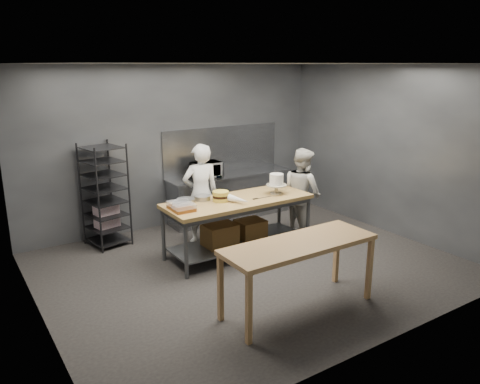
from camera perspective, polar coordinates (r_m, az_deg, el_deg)
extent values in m
plane|color=black|center=(7.27, 1.37, -8.98)|extent=(6.00, 6.00, 0.00)
cube|color=#4C4F54|center=(8.93, -7.75, 5.55)|extent=(6.00, 0.04, 3.00)
cube|color=olive|center=(7.44, -0.21, -1.10)|extent=(2.40, 0.90, 0.06)
cube|color=#47494C|center=(7.66, -0.21, -6.06)|extent=(2.25, 0.75, 0.03)
cylinder|color=#47494C|center=(6.74, -6.59, -7.15)|extent=(0.06, 0.06, 0.86)
cylinder|color=#47494C|center=(7.40, -9.33, -5.17)|extent=(0.06, 0.06, 0.86)
cylinder|color=#47494C|center=(7.94, 8.27, -3.67)|extent=(0.06, 0.06, 0.86)
cylinder|color=#47494C|center=(8.51, 4.80, -2.26)|extent=(0.06, 0.06, 0.86)
cube|color=brown|center=(7.42, -2.48, -5.24)|extent=(0.50, 0.40, 0.35)
cube|color=brown|center=(7.76, 1.27, -4.49)|extent=(0.45, 0.38, 0.30)
cube|color=olive|center=(5.78, 7.26, -6.35)|extent=(2.00, 0.70, 0.06)
cube|color=olive|center=(5.23, 1.08, -14.12)|extent=(0.06, 0.06, 0.84)
cube|color=olive|center=(5.68, -2.40, -11.63)|extent=(0.06, 0.06, 0.84)
cube|color=olive|center=(6.39, 15.49, -9.03)|extent=(0.06, 0.06, 0.84)
cube|color=olive|center=(6.76, 11.67, -7.39)|extent=(0.06, 0.06, 0.84)
cube|color=slate|center=(9.25, -1.16, 2.10)|extent=(2.60, 0.60, 0.04)
cube|color=slate|center=(9.36, -1.15, -0.58)|extent=(2.56, 0.56, 0.86)
cube|color=slate|center=(9.40, -2.15, 5.24)|extent=(2.60, 0.02, 0.90)
cube|color=black|center=(8.15, -16.13, -0.35)|extent=(0.71, 0.75, 1.75)
cube|color=white|center=(8.25, -15.96, -2.60)|extent=(0.42, 0.31, 0.45)
imported|color=white|center=(7.98, -4.81, -0.22)|extent=(0.69, 0.51, 1.72)
imported|color=beige|center=(8.37, 7.59, -0.05)|extent=(0.64, 0.80, 1.59)
imported|color=black|center=(8.94, -4.13, 2.72)|extent=(0.54, 0.37, 0.30)
cylinder|color=#B1A88E|center=(7.76, 4.43, -0.14)|extent=(0.20, 0.20, 0.02)
cylinder|color=#B1A88E|center=(7.74, 4.44, 0.36)|extent=(0.06, 0.06, 0.12)
cylinder|color=#B1A88E|center=(7.72, 4.46, 0.85)|extent=(0.34, 0.34, 0.02)
cylinder|color=white|center=(7.70, 4.47, 1.57)|extent=(0.23, 0.23, 0.18)
cylinder|color=#E2CB48|center=(7.32, -2.37, -0.89)|extent=(0.25, 0.25, 0.06)
cylinder|color=black|center=(7.31, -2.37, -0.51)|extent=(0.25, 0.25, 0.04)
cylinder|color=#E2CB48|center=(7.30, -2.37, -0.13)|extent=(0.25, 0.25, 0.06)
cylinder|color=gray|center=(7.24, -6.65, -1.11)|extent=(0.28, 0.28, 0.07)
cylinder|color=gray|center=(7.40, -4.60, -0.70)|extent=(0.26, 0.26, 0.07)
cylinder|color=gray|center=(7.11, -7.14, -1.45)|extent=(0.28, 0.28, 0.07)
cone|color=white|center=(7.18, -0.15, -0.95)|extent=(0.25, 0.40, 0.12)
cube|color=slate|center=(7.53, 3.00, -0.66)|extent=(0.28, 0.02, 0.00)
cube|color=black|center=(7.43, 1.88, -0.83)|extent=(0.09, 0.02, 0.02)
cube|color=#A45820|center=(6.84, -6.79, -2.20)|extent=(0.30, 0.20, 0.05)
cube|color=silver|center=(6.83, -6.80, -1.76)|extent=(0.31, 0.21, 0.06)
cube|color=#A45820|center=(7.03, -7.52, -1.75)|extent=(0.30, 0.20, 0.05)
cube|color=silver|center=(7.01, -7.53, -1.32)|extent=(0.31, 0.21, 0.06)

